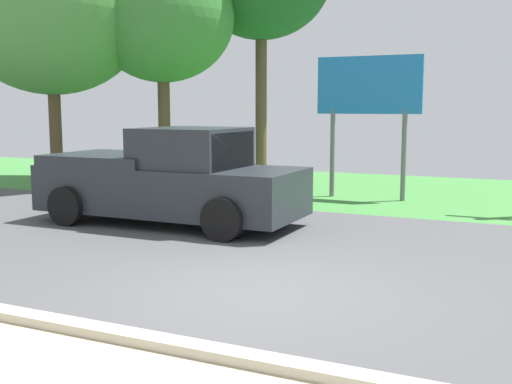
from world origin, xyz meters
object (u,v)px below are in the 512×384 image
(pickup_truck, at_px, (171,179))
(tree_right_mid, at_px, (50,5))
(roadside_billboard, at_px, (369,95))
(tree_left_far, at_px, (162,16))

(pickup_truck, distance_m, tree_right_mid, 8.85)
(roadside_billboard, distance_m, tree_right_mid, 9.59)
(tree_left_far, bearing_deg, pickup_truck, -55.91)
(roadside_billboard, relative_size, tree_left_far, 0.51)
(tree_left_far, bearing_deg, roadside_billboard, -6.52)
(pickup_truck, bearing_deg, roadside_billboard, 55.36)
(pickup_truck, bearing_deg, tree_right_mid, 141.76)
(tree_left_far, relative_size, tree_right_mid, 0.88)
(roadside_billboard, height_order, tree_right_mid, tree_right_mid)
(roadside_billboard, xyz_separation_m, tree_right_mid, (-9.19, -0.85, 2.63))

